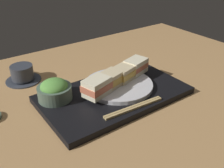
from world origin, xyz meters
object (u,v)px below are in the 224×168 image
object	(u,v)px
sandwich_inner_far	(124,73)
sandwich_inner_near	(111,80)
coffee_cup	(22,74)
salad_bowl	(55,90)
chopsticks_pair	(134,108)
sandwich_nearmost	(97,87)
sandwich_plate	(118,84)
sandwich_farmost	(136,66)

from	to	relation	value
sandwich_inner_far	sandwich_inner_near	bearing A→B (deg)	-166.05
sandwich_inner_far	coffee_cup	bearing A→B (deg)	136.04
sandwich_inner_far	salad_bowl	size ratio (longest dim) A/B	0.92
chopsticks_pair	coffee_cup	xyz separation A→B (cm)	(-18.87, 38.98, 0.27)
sandwich_inner_far	coffee_cup	xyz separation A→B (cm)	(-26.06, 25.13, -3.03)
sandwich_nearmost	chopsticks_pair	xyz separation A→B (cm)	(5.60, -10.68, -3.67)
sandwich_nearmost	coffee_cup	bearing A→B (deg)	115.12
salad_bowl	coffee_cup	world-z (taller)	salad_bowl
coffee_cup	sandwich_nearmost	bearing A→B (deg)	-64.88
sandwich_inner_near	chopsticks_pair	distance (cm)	12.74
sandwich_inner_near	sandwich_inner_far	distance (cm)	6.59
sandwich_plate	sandwich_inner_far	bearing A→B (deg)	13.95
sandwich_farmost	chopsticks_pair	world-z (taller)	sandwich_farmost
sandwich_farmost	sandwich_inner_far	bearing A→B (deg)	-166.05
sandwich_farmost	sandwich_nearmost	bearing A→B (deg)	-166.05
salad_bowl	sandwich_farmost	bearing A→B (deg)	-4.73
sandwich_nearmost	sandwich_inner_near	world-z (taller)	sandwich_nearmost
sandwich_inner_far	sandwich_farmost	xyz separation A→B (cm)	(6.39, 1.59, 0.16)
sandwich_plate	sandwich_inner_far	distance (cm)	4.45
sandwich_inner_far	sandwich_farmost	distance (cm)	6.59
sandwich_plate	chopsticks_pair	bearing A→B (deg)	-107.00
sandwich_nearmost	sandwich_farmost	distance (cm)	19.77
sandwich_farmost	coffee_cup	world-z (taller)	sandwich_farmost
sandwich_plate	chopsticks_pair	xyz separation A→B (cm)	(-3.99, -13.06, -0.32)
sandwich_inner_near	sandwich_inner_far	bearing A→B (deg)	13.95
salad_bowl	coffee_cup	size ratio (longest dim) A/B	0.82
sandwich_plate	sandwich_inner_near	bearing A→B (deg)	-166.05
sandwich_nearmost	salad_bowl	bearing A→B (deg)	145.13
sandwich_plate	sandwich_farmost	bearing A→B (deg)	13.95
sandwich_plate	sandwich_inner_far	size ratio (longest dim) A/B	2.40
sandwich_farmost	sandwich_inner_near	bearing A→B (deg)	-166.05
sandwich_inner_near	sandwich_farmost	world-z (taller)	sandwich_farmost
sandwich_inner_near	sandwich_inner_far	size ratio (longest dim) A/B	1.02
sandwich_plate	coffee_cup	world-z (taller)	coffee_cup
sandwich_inner_far	salad_bowl	world-z (taller)	salad_bowl
sandwich_inner_far	salad_bowl	bearing A→B (deg)	170.12
chopsticks_pair	coffee_cup	distance (cm)	43.31
sandwich_plate	sandwich_nearmost	world-z (taller)	sandwich_nearmost
sandwich_nearmost	coffee_cup	world-z (taller)	sandwich_nearmost
sandwich_nearmost	salad_bowl	distance (cm)	12.65
sandwich_nearmost	salad_bowl	world-z (taller)	sandwich_nearmost
sandwich_farmost	chopsticks_pair	distance (cm)	20.86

